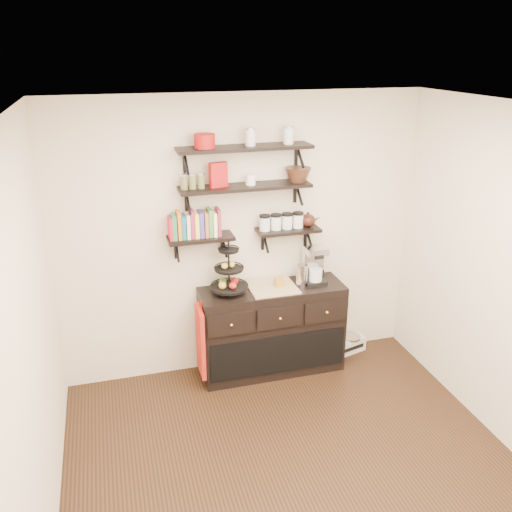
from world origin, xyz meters
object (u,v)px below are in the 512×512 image
object	(u,v)px
fruit_stand	(229,276)
radio	(351,344)
sideboard	(272,329)
coffee_maker	(314,265)

from	to	relation	value
fruit_stand	radio	distance (m)	1.67
sideboard	radio	xyz separation A→B (m)	(0.92, 0.09, -0.36)
sideboard	radio	size ratio (longest dim) A/B	4.26
sideboard	fruit_stand	world-z (taller)	fruit_stand
fruit_stand	radio	world-z (taller)	fruit_stand
sideboard	fruit_stand	size ratio (longest dim) A/B	2.74
sideboard	fruit_stand	distance (m)	0.75
sideboard	coffee_maker	bearing A→B (deg)	3.37
radio	coffee_maker	bearing A→B (deg)	172.20
coffee_maker	radio	xyz separation A→B (m)	(0.49, 0.07, -0.99)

